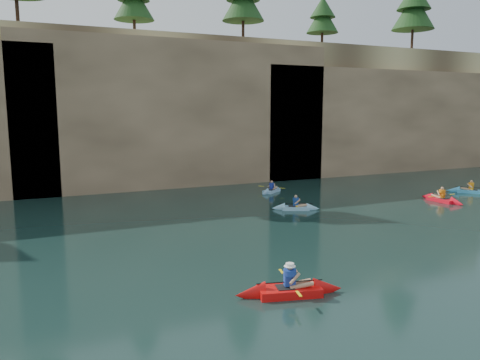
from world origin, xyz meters
name	(u,v)px	position (x,y,z in m)	size (l,w,h in m)	color
ground	(331,291)	(0.00, 0.00, 0.00)	(160.00, 160.00, 0.00)	black
cliff	(136,108)	(0.00, 30.00, 6.00)	(70.00, 16.00, 12.00)	tan
cliff_slab_center	(182,112)	(2.00, 22.60, 5.70)	(24.00, 2.40, 11.40)	tan
cliff_slab_east	(387,120)	(22.00, 22.60, 4.92)	(26.00, 2.40, 9.84)	tan
sea_cave_center	(105,170)	(-4.00, 21.95, 1.60)	(3.50, 1.00, 3.20)	black
sea_cave_east	(278,154)	(10.00, 21.95, 2.25)	(5.00, 1.00, 4.50)	black
main_kayaker	(289,290)	(-1.45, 0.24, 0.18)	(3.64, 2.35, 1.32)	red
kayaker_ltblue_near	(296,207)	(5.40, 11.29, 0.14)	(2.82, 2.01, 1.11)	#8AC4E6
kayaker_red_far	(442,199)	(15.29, 9.54, 0.15)	(2.37, 3.28, 1.20)	red
kayaker_ltblue_mid	(272,190)	(6.87, 17.08, 0.13)	(2.66, 2.12, 1.06)	#7DACD2
kayaker_blue_east	(471,191)	(19.73, 11.02, 0.14)	(2.71, 2.80, 1.14)	#45B4ED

